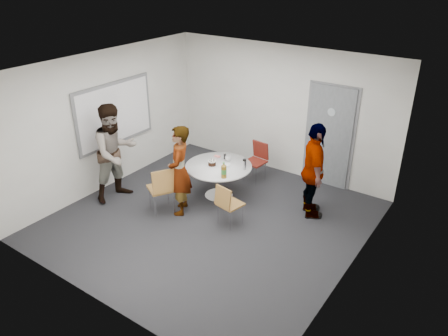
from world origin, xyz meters
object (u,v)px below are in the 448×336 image
Objects in this scene: whiteboard at (115,114)px; person_right at (314,171)px; door at (330,137)px; chair_far at (257,157)px; table at (219,170)px; chair_near_right at (227,202)px; person_main at (180,171)px; person_left at (115,153)px; chair_near_left at (162,186)px.

whiteboard reaches higher than person_right.
door is 2.59× the size of chair_far.
whiteboard is at bearing -147.34° from door.
table is 1.80m from person_right.
chair_near_right is 0.47× the size of person_main.
chair_near_right is at bearing -107.05° from door.
person_left is (-1.81, -2.16, 0.44)m from chair_far.
chair_near_left is at bearing 78.00° from chair_far.
table is at bearing 143.94° from chair_near_right.
person_right reaches higher than table.
person_left reaches higher than chair_far.
whiteboard is 2.35m from table.
door is at bearing -4.82° from chair_near_left.
whiteboard is 1.01× the size of person_left.
person_left is (-1.33, -0.27, 0.11)m from person_main.
person_main is 0.89× the size of person_left.
person_right is (2.21, 1.48, 0.32)m from chair_near_left.
door is 2.29m from table.
whiteboard is 2.99m from chair_far.
chair_far is (0.70, 2.13, -0.06)m from chair_near_left.
person_left is 1.07× the size of person_right.
person_right reaches higher than chair_near_left.
table is at bearing 131.87° from person_main.
chair_near_left is 1.23m from chair_near_right.
table is 1.18m from chair_near_left.
person_left is at bearing -137.30° from door.
person_right is at bearing -78.45° from door.
door reaches higher than whiteboard.
door is at bearing 115.11° from person_main.
door is at bearing 49.50° from table.
chair_far is at bearing 116.16° from chair_near_right.
chair_near_left is 1.17m from person_left.
door reaches higher than person_right.
person_main is at bearing -163.96° from chair_near_right.
table is 0.72× the size of person_right.
door is 1.50m from chair_far.
person_right is (3.83, 0.98, -0.57)m from whiteboard.
chair_near_right is at bearing -44.98° from chair_near_left.
whiteboard is 1.96m from person_main.
person_left is at bearing -160.24° from chair_near_right.
person_left is at bearing -145.18° from table.
whiteboard is 1.92m from chair_near_left.
door reaches higher than chair_far.
table is at bearing 15.30° from whiteboard.
chair_near_left is 0.48× the size of person_left.
person_right is (1.98, 1.24, 0.04)m from person_main.
chair_near_left is (-0.48, -1.07, -0.02)m from table.
door is at bearing -22.35° from person_right.
door is at bearing 32.66° from whiteboard.
person_left reaches higher than person_right.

